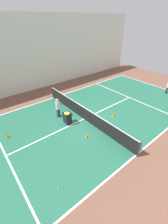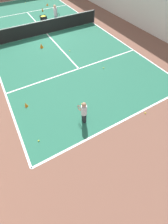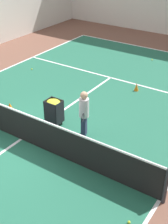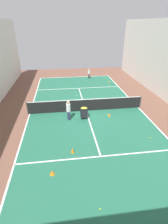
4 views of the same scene
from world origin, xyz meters
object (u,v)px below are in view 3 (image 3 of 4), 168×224
Objects in this scene: coach_at_net at (84,111)px; training_cone_0 at (136,87)px; ball_cart at (54,108)px; tennis_net at (19,125)px.

coach_at_net reaches higher than training_cone_0.
training_cone_0 is at bearing 160.49° from coach_at_net.
ball_cart is at bearing -107.83° from coach_at_net.
training_cone_0 is (1.22, 4.01, -0.49)m from ball_cart.
training_cone_0 is (0.00, 3.98, -0.75)m from coach_at_net.
coach_at_net is at bearing 40.87° from tennis_net.
coach_at_net is at bearing -90.06° from training_cone_0.
coach_at_net is 1.66× the size of ball_cart.
training_cone_0 is at bearing 73.09° from ball_cart.
tennis_net is 10.19× the size of ball_cart.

